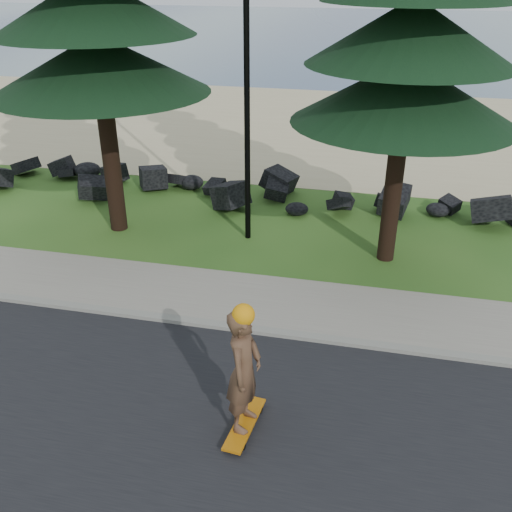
{
  "coord_description": "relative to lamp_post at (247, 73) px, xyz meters",
  "views": [
    {
      "loc": [
        3.11,
        -9.76,
        6.44
      ],
      "look_at": [
        0.93,
        0.0,
        1.19
      ],
      "focal_mm": 40.0,
      "sensor_mm": 36.0,
      "label": 1
    }
  ],
  "objects": [
    {
      "name": "ground",
      "position": [
        0.0,
        -3.2,
        -4.13
      ],
      "size": [
        160.0,
        160.0,
        0.0
      ],
      "primitive_type": "plane",
      "color": "#29551A",
      "rests_on": "ground"
    },
    {
      "name": "road",
      "position": [
        0.0,
        -7.7,
        -4.12
      ],
      "size": [
        160.0,
        7.0,
        0.02
      ],
      "primitive_type": "cube",
      "color": "black",
      "rests_on": "ground"
    },
    {
      "name": "kerb",
      "position": [
        0.0,
        -4.1,
        -4.08
      ],
      "size": [
        160.0,
        0.2,
        0.1
      ],
      "primitive_type": "cube",
      "color": "gray",
      "rests_on": "ground"
    },
    {
      "name": "sidewalk",
      "position": [
        0.0,
        -3.0,
        -4.09
      ],
      "size": [
        160.0,
        2.0,
        0.08
      ],
      "primitive_type": "cube",
      "color": "gray",
      "rests_on": "ground"
    },
    {
      "name": "beach_sand",
      "position": [
        0.0,
        11.3,
        -4.13
      ],
      "size": [
        160.0,
        15.0,
        0.01
      ],
      "primitive_type": "cube",
      "color": "tan",
      "rests_on": "ground"
    },
    {
      "name": "ocean",
      "position": [
        0.0,
        47.8,
        -4.13
      ],
      "size": [
        160.0,
        58.0,
        0.01
      ],
      "primitive_type": "cube",
      "color": "#40597A",
      "rests_on": "ground"
    },
    {
      "name": "seawall_boulders",
      "position": [
        0.0,
        2.4,
        -4.13
      ],
      "size": [
        60.0,
        2.4,
        1.1
      ],
      "primitive_type": null,
      "color": "black",
      "rests_on": "ground"
    },
    {
      "name": "lamp_post",
      "position": [
        0.0,
        0.0,
        0.0
      ],
      "size": [
        0.25,
        0.14,
        8.14
      ],
      "color": "black",
      "rests_on": "ground"
    },
    {
      "name": "skateboarder",
      "position": [
        1.52,
        -6.63,
        -3.01
      ],
      "size": [
        0.56,
        1.23,
        2.24
      ],
      "rotation": [
        0.0,
        0.0,
        1.47
      ],
      "color": "#B8670A",
      "rests_on": "ground"
    }
  ]
}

